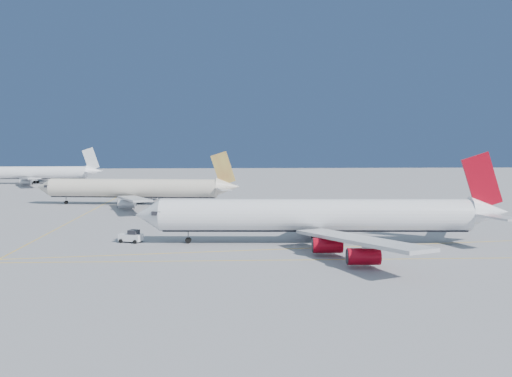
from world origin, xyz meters
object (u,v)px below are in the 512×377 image
airliner_virgin (323,216)px  airliner_third (34,173)px  pushback_tug (131,237)px  airliner_etihad (138,188)px

airliner_virgin → airliner_third: (-95.77, 135.04, -0.42)m
airliner_third → pushback_tug: size_ratio=12.30×
airliner_virgin → airliner_third: bearing=128.1°
airliner_etihad → pushback_tug: bearing=-75.1°
airliner_etihad → pushback_tug: size_ratio=12.86×
airliner_virgin → airliner_third: 165.56m
airliner_third → pushback_tug: airliner_third is taller
airliner_virgin → airliner_etihad: (-42.05, 60.23, -0.33)m
airliner_third → pushback_tug: bearing=-65.8°
airliner_virgin → pushback_tug: 34.20m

